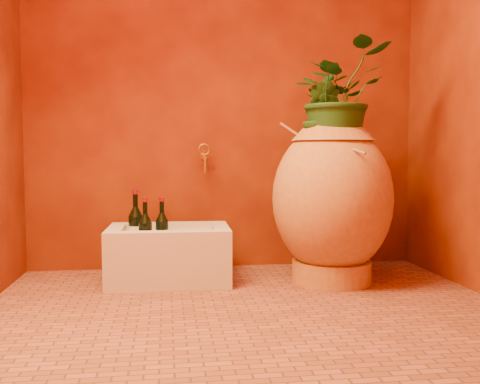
{
  "coord_description": "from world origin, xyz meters",
  "views": [
    {
      "loc": [
        -0.38,
        -2.45,
        0.73
      ],
      "look_at": [
        0.01,
        0.35,
        0.53
      ],
      "focal_mm": 40.0,
      "sensor_mm": 36.0,
      "label": 1
    }
  ],
  "objects": [
    {
      "name": "plant_main",
      "position": [
        0.58,
        0.46,
        1.05
      ],
      "size": [
        0.68,
        0.64,
        0.6
      ],
      "primitive_type": "imported",
      "rotation": [
        0.0,
        0.0,
        0.41
      ],
      "color": "#194217",
      "rests_on": "amphora"
    },
    {
      "name": "floor",
      "position": [
        0.0,
        0.0,
        0.0
      ],
      "size": [
        2.5,
        2.5,
        0.0
      ],
      "primitive_type": "plane",
      "color": "brown",
      "rests_on": "ground"
    },
    {
      "name": "plant_side",
      "position": [
        0.47,
        0.43,
        0.94
      ],
      "size": [
        0.27,
        0.26,
        0.38
      ],
      "primitive_type": "imported",
      "rotation": [
        0.0,
        0.0,
        -0.7
      ],
      "color": "#194217",
      "rests_on": "amphora"
    },
    {
      "name": "wall_back",
      "position": [
        0.0,
        1.0,
        1.25
      ],
      "size": [
        2.5,
        0.02,
        2.5
      ],
      "primitive_type": "cube",
      "color": "#581505",
      "rests_on": "ground"
    },
    {
      "name": "amphora",
      "position": [
        0.55,
        0.47,
        0.48
      ],
      "size": [
        0.82,
        0.82,
        0.97
      ],
      "rotation": [
        0.0,
        0.0,
        0.24
      ],
      "color": "#BC7F35",
      "rests_on": "floor"
    },
    {
      "name": "wine_bottle_c",
      "position": [
        -0.56,
        0.68,
        0.3
      ],
      "size": [
        0.09,
        0.09,
        0.35
      ],
      "color": "black",
      "rests_on": "stone_basin"
    },
    {
      "name": "stone_basin",
      "position": [
        -0.37,
        0.62,
        0.15
      ],
      "size": [
        0.7,
        0.48,
        0.32
      ],
      "rotation": [
        0.0,
        0.0,
        -0.02
      ],
      "color": "beige",
      "rests_on": "floor"
    },
    {
      "name": "wine_bottle_a",
      "position": [
        -0.5,
        0.53,
        0.29
      ],
      "size": [
        0.08,
        0.08,
        0.32
      ],
      "color": "black",
      "rests_on": "stone_basin"
    },
    {
      "name": "wine_bottle_b",
      "position": [
        -0.41,
        0.62,
        0.29
      ],
      "size": [
        0.08,
        0.08,
        0.31
      ],
      "color": "black",
      "rests_on": "stone_basin"
    },
    {
      "name": "wall_tap",
      "position": [
        -0.14,
        0.91,
        0.72
      ],
      "size": [
        0.08,
        0.17,
        0.18
      ],
      "color": "#B58829",
      "rests_on": "wall_back"
    }
  ]
}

